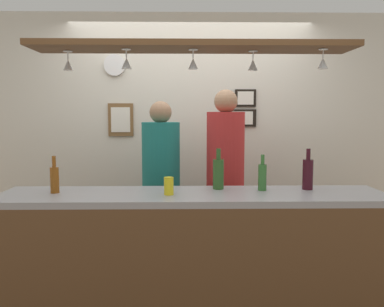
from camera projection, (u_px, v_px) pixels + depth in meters
name	position (u px, v px, depth m)	size (l,w,h in m)	color
ground_plane	(192.00, 306.00, 3.14)	(8.00, 8.00, 0.00)	brown
back_wall	(190.00, 139.00, 4.10)	(4.40, 0.06, 2.60)	silver
bar_counter	(194.00, 246.00, 2.57)	(2.70, 0.55, 1.01)	#99999E
overhead_glass_rack	(193.00, 47.00, 2.64)	(2.20, 0.36, 0.04)	brown
hanging_wineglass_far_left	(68.00, 64.00, 2.70)	(0.07, 0.07, 0.13)	silver
hanging_wineglass_left	(126.00, 63.00, 2.61)	(0.07, 0.07, 0.13)	silver
hanging_wineglass_center_left	(194.00, 63.00, 2.63)	(0.07, 0.07, 0.13)	silver
hanging_wineglass_center	(253.00, 64.00, 2.70)	(0.07, 0.07, 0.13)	silver
hanging_wineglass_center_right	(323.00, 63.00, 2.61)	(0.07, 0.07, 0.13)	silver
person_middle_teal_shirt	(161.00, 175.00, 3.48)	(0.34, 0.34, 1.67)	#2D334C
person_right_red_shirt	(225.00, 168.00, 3.48)	(0.34, 0.34, 1.78)	#2D334C
bottle_wine_dark_red	(308.00, 173.00, 2.81)	(0.08, 0.08, 0.30)	#380F19
bottle_champagne_green	(218.00, 173.00, 2.83)	(0.08, 0.08, 0.30)	#2D5623
bottle_beer_green_import	(262.00, 176.00, 2.77)	(0.06, 0.06, 0.26)	#336B2D
bottle_beer_amber_tall	(55.00, 179.00, 2.69)	(0.06, 0.06, 0.26)	brown
drink_can	(169.00, 186.00, 2.63)	(0.07, 0.07, 0.12)	yellow
picture_frame_upper_small	(245.00, 98.00, 4.02)	(0.22, 0.02, 0.18)	black
picture_frame_lower_pair	(242.00, 118.00, 4.04)	(0.30, 0.02, 0.18)	black
picture_frame_caricature	(121.00, 120.00, 4.02)	(0.26, 0.02, 0.34)	brown
wall_clock	(115.00, 65.00, 3.96)	(0.22, 0.22, 0.03)	white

